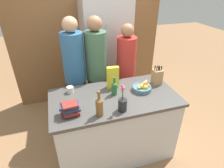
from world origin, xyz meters
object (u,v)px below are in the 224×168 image
at_px(refrigerator, 106,56).
at_px(bottle_vinegar, 114,88).
at_px(knife_block, 157,77).
at_px(person_in_blue, 97,69).
at_px(coffee_mug, 70,90).
at_px(person_at_sink, 75,71).
at_px(person_in_red_tee, 126,70).
at_px(book_stack, 70,109).
at_px(cereal_box, 113,77).
at_px(fruit_bowl, 142,88).
at_px(bottle_oil, 99,106).
at_px(flower_vase, 122,104).

xyz_separation_m(refrigerator, bottle_vinegar, (-0.22, -1.20, 0.05)).
relative_size(knife_block, person_in_blue, 0.16).
bearing_deg(knife_block, coffee_mug, 173.89).
bearing_deg(person_at_sink, knife_block, -2.93).
xyz_separation_m(refrigerator, person_in_red_tee, (0.16, -0.59, -0.03)).
relative_size(book_stack, person_in_blue, 0.12).
bearing_deg(cereal_box, person_at_sink, 132.91).
height_order(fruit_bowl, bottle_vinegar, bottle_vinegar).
xyz_separation_m(cereal_box, book_stack, (-0.59, -0.41, -0.08)).
distance_m(bottle_oil, person_in_blue, 0.98).
relative_size(bottle_oil, person_in_blue, 0.17).
bearing_deg(flower_vase, person_in_blue, 93.61).
height_order(bottle_oil, person_in_blue, person_in_blue).
relative_size(knife_block, person_in_red_tee, 0.17).
height_order(fruit_bowl, book_stack, book_stack).
bearing_deg(bottle_oil, person_at_sink, 97.45).
bearing_deg(flower_vase, book_stack, 170.07).
bearing_deg(bottle_oil, flower_vase, 1.76).
distance_m(fruit_bowl, bottle_oil, 0.72).
distance_m(coffee_mug, person_in_red_tee, 0.98).
xyz_separation_m(knife_block, bottle_oil, (-0.90, -0.42, 0.01)).
xyz_separation_m(refrigerator, book_stack, (-0.78, -1.43, 0.03)).
relative_size(cereal_box, bottle_vinegar, 1.22).
height_order(coffee_mug, person_in_red_tee, person_in_red_tee).
bearing_deg(person_in_blue, bottle_oil, -111.84).
bearing_deg(book_stack, person_at_sink, 79.47).
height_order(refrigerator, fruit_bowl, refrigerator).
relative_size(flower_vase, person_at_sink, 0.18).
relative_size(flower_vase, person_in_blue, 0.18).
relative_size(fruit_bowl, person_in_blue, 0.14).
bearing_deg(person_in_blue, refrigerator, 51.87).
bearing_deg(flower_vase, bottle_oil, -178.24).
distance_m(fruit_bowl, book_stack, 0.96).
bearing_deg(coffee_mug, person_in_blue, 43.55).
height_order(book_stack, person_at_sink, person_at_sink).
distance_m(flower_vase, coffee_mug, 0.74).
relative_size(coffee_mug, bottle_vinegar, 0.41).
height_order(knife_block, person_at_sink, person_at_sink).
xyz_separation_m(knife_block, person_in_blue, (-0.71, 0.54, -0.02)).
bearing_deg(person_in_blue, book_stack, -129.84).
height_order(person_in_blue, person_in_red_tee, person_in_blue).
bearing_deg(cereal_box, coffee_mug, 176.40).
bearing_deg(coffee_mug, flower_vase, -47.25).
relative_size(refrigerator, book_stack, 8.90).
height_order(bottle_oil, bottle_vinegar, bottle_oil).
xyz_separation_m(refrigerator, knife_block, (0.41, -1.11, 0.06)).
bearing_deg(cereal_box, knife_block, -8.40).
distance_m(cereal_box, coffee_mug, 0.56).
xyz_separation_m(fruit_bowl, knife_block, (0.26, 0.10, 0.06)).
height_order(knife_block, book_stack, knife_block).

